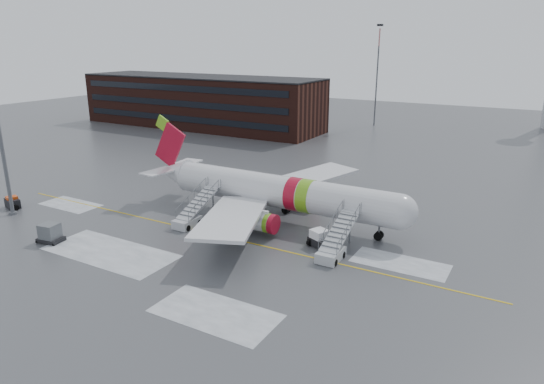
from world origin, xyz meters
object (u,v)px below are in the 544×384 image
Objects in this scene: uld_container at (50,234)px; baggage_tractor at (13,203)px; airstair_fwd at (334,247)px; airliner at (273,191)px; airstair_aft at (191,216)px; pushback_tug at (322,240)px.

baggage_tractor is (-13.81, 4.72, -0.29)m from uld_container.
baggage_tractor is (-41.22, -6.60, -0.42)m from airstair_fwd.
airliner is 4.55× the size of airstair_fwd.
airstair_aft is 15.72m from pushback_tug.
baggage_tractor is at bearing -164.32° from airstair_aft.
airstair_aft reaches higher than baggage_tractor.
airstair_fwd is at bearing 9.10° from baggage_tractor.
airliner is at bearing 23.17° from baggage_tractor.
airstair_fwd is 2.71m from pushback_tug.
airliner is at bearing 46.59° from uld_container.
airstair_fwd reaches higher than baggage_tractor.
pushback_tug is (-2.07, 1.72, -0.29)m from airstair_fwd.
airstair_fwd reaches higher than pushback_tug.
airliner is at bearing 150.29° from pushback_tug.
uld_container is at bearing -18.86° from baggage_tractor.
uld_container is at bearing -130.62° from airstair_aft.
airstair_aft is at bearing -137.69° from airliner.
airstair_fwd is at bearing 0.00° from airstair_aft.
airstair_fwd and airstair_aft have the same top height.
pushback_tug is at bearing 6.27° from airstair_aft.
airstair_fwd is at bearing -39.62° from pushback_tug.
airliner is 4.55× the size of airstair_aft.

